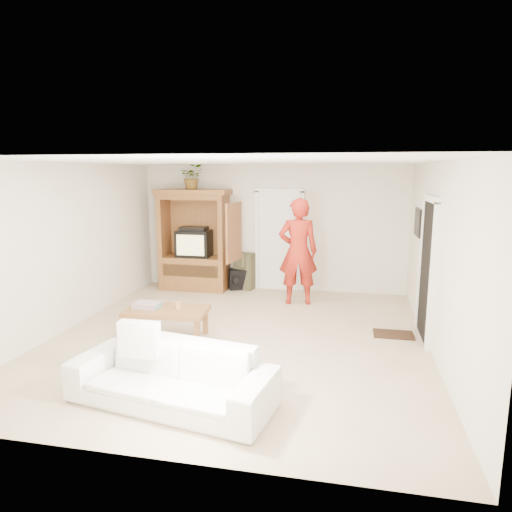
{
  "coord_description": "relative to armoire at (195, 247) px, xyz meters",
  "views": [
    {
      "loc": [
        1.58,
        -6.33,
        2.48
      ],
      "look_at": [
        0.15,
        0.6,
        1.15
      ],
      "focal_mm": 32.0,
      "sensor_mm": 36.0,
      "label": 1
    }
  ],
  "objects": [
    {
      "name": "doorway_right",
      "position": [
        4.3,
        -2.06,
        0.11
      ],
      "size": [
        0.05,
        0.9,
        2.04
      ],
      "primitive_type": "cube",
      "color": "black",
      "rests_on": "floor"
    },
    {
      "name": "backpack_olive",
      "position": [
        1.01,
        0.19,
        -0.53
      ],
      "size": [
        0.45,
        0.37,
        0.77
      ],
      "primitive_type": null,
      "rotation": [
        0.0,
        0.0,
        -0.18
      ],
      "color": "#47442B",
      "rests_on": "floor"
    },
    {
      "name": "wall_left",
      "position": [
        -1.17,
        -2.66,
        0.39
      ],
      "size": [
        0.0,
        6.0,
        6.0
      ],
      "primitive_type": "plane",
      "rotation": [
        1.57,
        0.0,
        1.57
      ],
      "color": "silver",
      "rests_on": "floor"
    },
    {
      "name": "man",
      "position": [
        2.23,
        -0.66,
        0.09
      ],
      "size": [
        0.79,
        0.59,
        1.99
      ],
      "primitive_type": "imported",
      "rotation": [
        0.0,
        0.0,
        3.3
      ],
      "color": "#A32115",
      "rests_on": "floor"
    },
    {
      "name": "plant",
      "position": [
        -0.02,
        -0.03,
        1.45
      ],
      "size": [
        0.56,
        0.53,
        0.51
      ],
      "primitive_type": "imported",
      "rotation": [
        0.0,
        0.0,
        0.34
      ],
      "color": "#4C7238",
      "rests_on": "armoire"
    },
    {
      "name": "door_back",
      "position": [
        1.73,
        0.31,
        0.11
      ],
      "size": [
        0.85,
        0.05,
        2.04
      ],
      "primitive_type": "cube",
      "color": "white",
      "rests_on": "floor"
    },
    {
      "name": "armoire",
      "position": [
        0.0,
        0.0,
        0.0
      ],
      "size": [
        1.82,
        1.14,
        2.1
      ],
      "color": "brown",
      "rests_on": "floor"
    },
    {
      "name": "framed_picture",
      "position": [
        4.31,
        -0.76,
        0.69
      ],
      "size": [
        0.03,
        0.6,
        0.48
      ],
      "primitive_type": "cube",
      "color": "black",
      "rests_on": "wall_right"
    },
    {
      "name": "candle",
      "position": [
        0.69,
        -2.81,
        -0.41
      ],
      "size": [
        0.08,
        0.08,
        0.1
      ],
      "primitive_type": "cylinder",
      "color": "tan",
      "rests_on": "coffee_table"
    },
    {
      "name": "wall_front",
      "position": [
        1.58,
        -5.66,
        0.39
      ],
      "size": [
        5.5,
        0.0,
        5.5
      ],
      "primitive_type": "plane",
      "rotation": [
        -1.57,
        0.0,
        0.0
      ],
      "color": "silver",
      "rests_on": "floor"
    },
    {
      "name": "sofa",
      "position": [
        1.35,
        -4.72,
        -0.59
      ],
      "size": [
        2.32,
        1.24,
        0.64
      ],
      "primitive_type": "imported",
      "rotation": [
        0.0,
        0.0,
        -0.18
      ],
      "color": "white",
      "rests_on": "floor"
    },
    {
      "name": "towel",
      "position": [
        0.22,
        -2.87,
        -0.42
      ],
      "size": [
        0.38,
        0.28,
        0.08
      ],
      "primitive_type": "cube",
      "rotation": [
        0.0,
        0.0,
        0.01
      ],
      "color": "#FF5471",
      "rests_on": "coffee_table"
    },
    {
      "name": "backpack_black",
      "position": [
        0.89,
        0.08,
        -0.69
      ],
      "size": [
        0.41,
        0.32,
        0.44
      ],
      "primitive_type": null,
      "rotation": [
        0.0,
        0.0,
        0.38
      ],
      "color": "black",
      "rests_on": "floor"
    },
    {
      "name": "floor",
      "position": [
        1.58,
        -2.66,
        -0.91
      ],
      "size": [
        6.0,
        6.0,
        0.0
      ],
      "primitive_type": "plane",
      "color": "tan",
      "rests_on": "ground"
    },
    {
      "name": "wall_right",
      "position": [
        4.33,
        -2.66,
        0.39
      ],
      "size": [
        0.0,
        6.0,
        6.0
      ],
      "primitive_type": "plane",
      "rotation": [
        1.57,
        0.0,
        -1.57
      ],
      "color": "silver",
      "rests_on": "floor"
    },
    {
      "name": "doormat",
      "position": [
        3.88,
        -2.06,
        -0.9
      ],
      "size": [
        0.6,
        0.4,
        0.02
      ],
      "primitive_type": "cube",
      "color": "#382316",
      "rests_on": "floor"
    },
    {
      "name": "ceiling",
      "position": [
        1.58,
        -2.66,
        1.69
      ],
      "size": [
        6.0,
        6.0,
        0.0
      ],
      "primitive_type": "plane",
      "rotation": [
        3.14,
        0.0,
        0.0
      ],
      "color": "white",
      "rests_on": "floor"
    },
    {
      "name": "coffee_table",
      "position": [
        0.53,
        -2.87,
        -0.52
      ],
      "size": [
        1.25,
        0.73,
        0.45
      ],
      "rotation": [
        0.0,
        0.0,
        0.06
      ],
      "color": "brown",
      "rests_on": "floor"
    },
    {
      "name": "wall_back",
      "position": [
        1.58,
        0.34,
        0.39
      ],
      "size": [
        5.5,
        0.0,
        5.5
      ],
      "primitive_type": "plane",
      "rotation": [
        1.57,
        0.0,
        0.0
      ],
      "color": "silver",
      "rests_on": "floor"
    }
  ]
}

